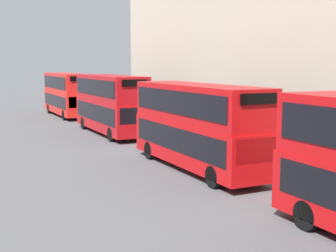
{
  "coord_description": "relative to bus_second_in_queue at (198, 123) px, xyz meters",
  "views": [
    {
      "loc": [
        -9.97,
        -1.91,
        5.4
      ],
      "look_at": [
        0.48,
        19.56,
        2.17
      ],
      "focal_mm": 50.0,
      "sensor_mm": 36.0,
      "label": 1
    }
  ],
  "objects": [
    {
      "name": "bus_trailing",
      "position": [
        -0.0,
        26.94,
        0.0
      ],
      "size": [
        2.59,
        10.02,
        4.34
      ],
      "color": "red",
      "rests_on": "ground"
    },
    {
      "name": "bus_second_in_queue",
      "position": [
        0.0,
        0.0,
        0.0
      ],
      "size": [
        2.59,
        10.08,
        4.34
      ],
      "color": "#B20C0F",
      "rests_on": "ground"
    },
    {
      "name": "bus_third_in_queue",
      "position": [
        -0.0,
        13.44,
        0.07
      ],
      "size": [
        2.59,
        10.03,
        4.47
      ],
      "color": "#A80F14",
      "rests_on": "ground"
    }
  ]
}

